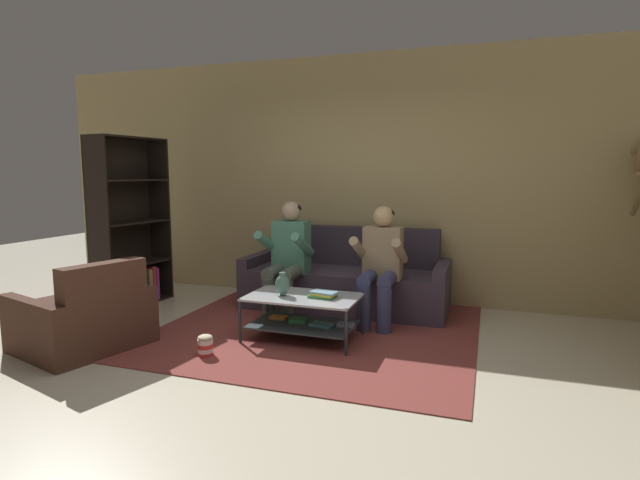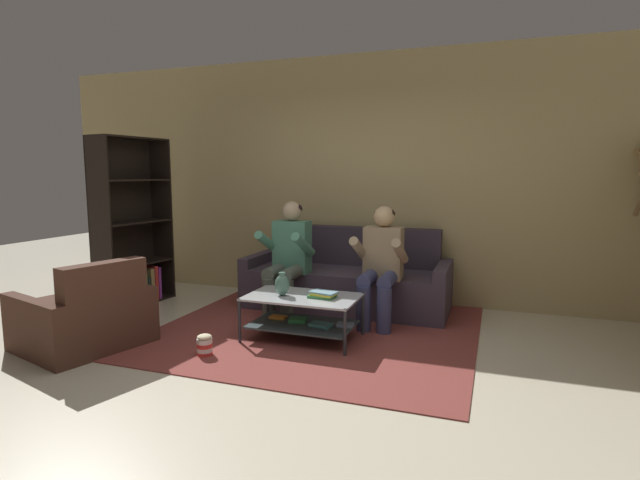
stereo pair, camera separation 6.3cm
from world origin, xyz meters
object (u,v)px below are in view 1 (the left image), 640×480
(bookshelf, at_px, (128,247))
(armchair, at_px, (84,319))
(person_seated_left, at_px, (287,254))
(vase, at_px, (282,285))
(book_stack, at_px, (323,294))
(person_seated_right, at_px, (380,261))
(couch, at_px, (346,281))
(popcorn_tub, at_px, (205,346))
(coffee_table, at_px, (304,311))

(bookshelf, relative_size, armchair, 1.67)
(person_seated_left, relative_size, vase, 5.69)
(vase, relative_size, book_stack, 0.82)
(bookshelf, bearing_deg, person_seated_right, 3.69)
(couch, distance_m, person_seated_right, 0.80)
(book_stack, height_order, bookshelf, bookshelf)
(person_seated_left, height_order, bookshelf, bookshelf)
(person_seated_right, relative_size, vase, 5.56)
(couch, xyz_separation_m, armchair, (-1.79, -2.02, -0.04))
(person_seated_left, bearing_deg, vase, -70.73)
(bookshelf, bearing_deg, couch, 16.17)
(couch, xyz_separation_m, person_seated_right, (0.50, -0.51, 0.36))
(vase, bearing_deg, bookshelf, 165.90)
(person_seated_left, bearing_deg, armchair, -130.52)
(person_seated_left, xyz_separation_m, book_stack, (0.63, -0.68, -0.23))
(couch, height_order, person_seated_left, person_seated_left)
(vase, xyz_separation_m, book_stack, (0.38, 0.06, -0.07))
(person_seated_left, bearing_deg, popcorn_tub, -97.62)
(coffee_table, height_order, vase, vase)
(person_seated_right, xyz_separation_m, bookshelf, (-2.92, -0.19, 0.02))
(coffee_table, bearing_deg, person_seated_left, 122.89)
(couch, bearing_deg, popcorn_tub, -110.17)
(couch, distance_m, bookshelf, 2.54)
(bookshelf, bearing_deg, person_seated_left, 5.69)
(person_seated_left, bearing_deg, couch, 45.33)
(person_seated_left, distance_m, armchair, 2.03)
(coffee_table, distance_m, book_stack, 0.25)
(couch, bearing_deg, armchair, -131.62)
(person_seated_right, distance_m, popcorn_tub, 1.89)
(vase, relative_size, popcorn_tub, 1.15)
(couch, bearing_deg, person_seated_left, -134.67)
(bookshelf, distance_m, armchair, 1.52)
(couch, distance_m, armchair, 2.70)
(vase, bearing_deg, book_stack, 8.43)
(armchair, bearing_deg, vase, 26.61)
(person_seated_right, height_order, book_stack, person_seated_right)
(coffee_table, distance_m, armchair, 1.92)
(popcorn_tub, bearing_deg, armchair, -172.01)
(bookshelf, height_order, popcorn_tub, bookshelf)
(person_seated_right, relative_size, popcorn_tub, 6.40)
(coffee_table, xyz_separation_m, book_stack, (0.19, 0.01, 0.17))
(book_stack, xyz_separation_m, popcorn_tub, (-0.81, -0.68, -0.34))
(vase, height_order, bookshelf, bookshelf)
(person_seated_right, bearing_deg, coffee_table, -129.32)
(person_seated_right, bearing_deg, person_seated_left, 179.85)
(armchair, bearing_deg, book_stack, 23.37)
(couch, relative_size, book_stack, 8.70)
(book_stack, bearing_deg, popcorn_tub, -140.31)
(person_seated_right, xyz_separation_m, popcorn_tub, (-1.19, -1.35, -0.56))
(person_seated_left, distance_m, vase, 0.79)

